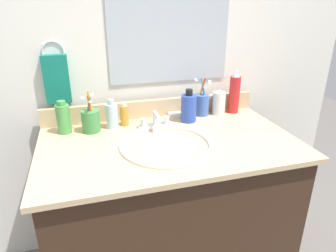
# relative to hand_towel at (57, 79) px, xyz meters

# --- Properties ---
(vanity_cabinet) EXTENTS (1.04, 0.58, 0.72)m
(vanity_cabinet) POSITION_rel_hand_towel_xyz_m (0.44, -0.32, -0.60)
(vanity_cabinet) COLOR #382316
(vanity_cabinet) RESTS_ON ground_plane
(countertop) EXTENTS (1.08, 0.63, 0.02)m
(countertop) POSITION_rel_hand_towel_xyz_m (0.44, -0.32, -0.23)
(countertop) COLOR #D1B284
(countertop) RESTS_ON vanity_cabinet
(backsplash) EXTENTS (1.08, 0.02, 0.09)m
(backsplash) POSITION_rel_hand_towel_xyz_m (0.44, -0.02, -0.17)
(backsplash) COLOR #D1B284
(backsplash) RESTS_ON countertop
(back_wall) EXTENTS (2.18, 0.04, 1.30)m
(back_wall) POSITION_rel_hand_towel_xyz_m (0.44, 0.04, -0.31)
(back_wall) COLOR white
(back_wall) RESTS_ON ground_plane
(mirror_panel) EXTENTS (0.60, 0.01, 0.56)m
(mirror_panel) POSITION_rel_hand_towel_xyz_m (0.54, 0.02, 0.23)
(mirror_panel) COLOR #B2BCC6
(towel_ring) EXTENTS (0.10, 0.01, 0.10)m
(towel_ring) POSITION_rel_hand_towel_xyz_m (0.00, 0.02, 0.12)
(towel_ring) COLOR silver
(hand_towel) EXTENTS (0.11, 0.04, 0.22)m
(hand_towel) POSITION_rel_hand_towel_xyz_m (0.00, 0.00, 0.00)
(hand_towel) COLOR #147260
(sink_basin) EXTENTS (0.39, 0.39, 0.11)m
(sink_basin) POSITION_rel_hand_towel_xyz_m (0.42, -0.36, -0.25)
(sink_basin) COLOR white
(sink_basin) RESTS_ON countertop
(faucet) EXTENTS (0.16, 0.10, 0.08)m
(faucet) POSITION_rel_hand_towel_xyz_m (0.42, -0.17, -0.19)
(faucet) COLOR silver
(faucet) RESTS_ON countertop
(bottle_spray_red) EXTENTS (0.05, 0.05, 0.23)m
(bottle_spray_red) POSITION_rel_hand_towel_xyz_m (0.86, -0.07, -0.11)
(bottle_spray_red) COLOR red
(bottle_spray_red) RESTS_ON countertop
(bottle_lotion_white) EXTENTS (0.06, 0.06, 0.13)m
(bottle_lotion_white) POSITION_rel_hand_towel_xyz_m (0.78, -0.08, -0.16)
(bottle_lotion_white) COLOR white
(bottle_lotion_white) RESTS_ON countertop
(bottle_oil_amber) EXTENTS (0.04, 0.04, 0.11)m
(bottle_oil_amber) POSITION_rel_hand_towel_xyz_m (0.28, -0.09, -0.17)
(bottle_oil_amber) COLOR gold
(bottle_oil_amber) RESTS_ON countertop
(bottle_shampoo_blue) EXTENTS (0.07, 0.07, 0.16)m
(bottle_shampoo_blue) POSITION_rel_hand_towel_xyz_m (0.59, -0.13, -0.15)
(bottle_shampoo_blue) COLOR #2D4CB2
(bottle_shampoo_blue) RESTS_ON countertop
(bottle_gel_clear) EXTENTS (0.06, 0.06, 0.14)m
(bottle_gel_clear) POSITION_rel_hand_towel_xyz_m (0.23, -0.11, -0.16)
(bottle_gel_clear) COLOR silver
(bottle_gel_clear) RESTS_ON countertop
(bottle_toner_green) EXTENTS (0.06, 0.06, 0.15)m
(bottle_toner_green) POSITION_rel_hand_towel_xyz_m (0.01, -0.11, -0.15)
(bottle_toner_green) COLOR #4C9E4C
(bottle_toner_green) RESTS_ON countertop
(cup_green) EXTENTS (0.08, 0.09, 0.19)m
(cup_green) POSITION_rel_hand_towel_xyz_m (0.13, -0.13, -0.17)
(cup_green) COLOR #3F8C47
(cup_green) RESTS_ON countertop
(cup_blue_plastic) EXTENTS (0.07, 0.07, 0.20)m
(cup_blue_plastic) POSITION_rel_hand_towel_xyz_m (0.69, -0.06, -0.16)
(cup_blue_plastic) COLOR #3F66B7
(cup_blue_plastic) RESTS_ON countertop
(soap_bar) EXTENTS (0.06, 0.04, 0.02)m
(soap_bar) POSITION_rel_hand_towel_xyz_m (0.55, -0.06, -0.21)
(soap_bar) COLOR white
(soap_bar) RESTS_ON countertop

